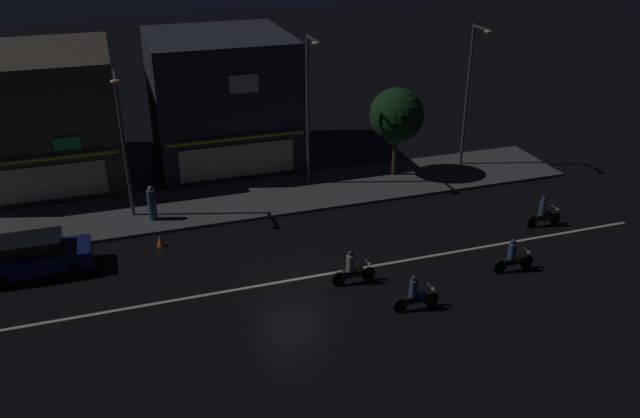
# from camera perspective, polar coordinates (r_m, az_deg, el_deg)

# --- Properties ---
(ground_plane) EXTENTS (140.00, 140.00, 0.00)m
(ground_plane) POSITION_cam_1_polar(r_m,az_deg,el_deg) (26.68, -2.57, -6.31)
(ground_plane) COLOR black
(lane_divider_stripe) EXTENTS (33.49, 0.16, 0.01)m
(lane_divider_stripe) POSITION_cam_1_polar(r_m,az_deg,el_deg) (26.67, -2.57, -6.30)
(lane_divider_stripe) COLOR beige
(lane_divider_stripe) RESTS_ON ground
(sidewalk_far) EXTENTS (35.25, 4.77, 0.14)m
(sidewalk_far) POSITION_cam_1_polar(r_m,az_deg,el_deg) (33.68, -6.38, 0.89)
(sidewalk_far) COLOR #4C4C4F
(sidewalk_far) RESTS_ON ground
(storefront_left_block) EXTENTS (7.81, 8.19, 7.35)m
(storefront_left_block) POSITION_cam_1_polar(r_m,az_deg,el_deg) (38.36, -8.72, 9.62)
(storefront_left_block) COLOR #2D333D
(storefront_left_block) RESTS_ON ground
(storefront_center_block) EXTENTS (9.45, 9.01, 6.97)m
(storefront_center_block) POSITION_cam_1_polar(r_m,az_deg,el_deg) (38.63, -24.54, 7.41)
(storefront_center_block) COLOR #4C443A
(storefront_center_block) RESTS_ON ground
(streetlamp_west) EXTENTS (0.44, 1.64, 7.16)m
(streetlamp_west) POSITION_cam_1_polar(r_m,az_deg,el_deg) (31.19, -17.05, 6.32)
(streetlamp_west) COLOR #47494C
(streetlamp_west) RESTS_ON sidewalk_far
(streetlamp_mid) EXTENTS (0.44, 1.64, 7.98)m
(streetlamp_mid) POSITION_cam_1_polar(r_m,az_deg,el_deg) (33.48, -0.98, 9.52)
(streetlamp_mid) COLOR #47494C
(streetlamp_mid) RESTS_ON sidewalk_far
(streetlamp_east) EXTENTS (0.44, 1.64, 7.99)m
(streetlamp_east) POSITION_cam_1_polar(r_m,az_deg,el_deg) (37.13, 13.11, 10.51)
(streetlamp_east) COLOR #47494C
(streetlamp_east) RESTS_ON sidewalk_far
(pedestrian_on_sidewalk) EXTENTS (0.40, 0.40, 1.73)m
(pedestrian_on_sidewalk) POSITION_cam_1_polar(r_m,az_deg,el_deg) (31.91, -14.62, 0.41)
(pedestrian_on_sidewalk) COLOR #334766
(pedestrian_on_sidewalk) RESTS_ON sidewalk_far
(street_tree) EXTENTS (2.95, 2.95, 4.93)m
(street_tree) POSITION_cam_1_polar(r_m,az_deg,el_deg) (35.41, 6.78, 8.23)
(street_tree) COLOR #473323
(street_tree) RESTS_ON sidewalk_far
(parked_car_near_kerb) EXTENTS (4.30, 1.98, 1.67)m
(parked_car_near_kerb) POSITION_cam_1_polar(r_m,az_deg,el_deg) (29.17, -23.86, -3.73)
(parked_car_near_kerb) COLOR navy
(parked_car_near_kerb) RESTS_ON ground
(motorcycle_lead) EXTENTS (1.90, 0.60, 1.52)m
(motorcycle_lead) POSITION_cam_1_polar(r_m,az_deg,el_deg) (24.84, 8.41, -7.53)
(motorcycle_lead) COLOR black
(motorcycle_lead) RESTS_ON ground
(motorcycle_following) EXTENTS (1.90, 0.60, 1.52)m
(motorcycle_following) POSITION_cam_1_polar(r_m,az_deg,el_deg) (26.19, 2.89, -5.36)
(motorcycle_following) COLOR black
(motorcycle_following) RESTS_ON ground
(motorcycle_opposite_lane) EXTENTS (1.90, 0.60, 1.52)m
(motorcycle_opposite_lane) POSITION_cam_1_polar(r_m,az_deg,el_deg) (32.42, 19.13, -0.40)
(motorcycle_opposite_lane) COLOR black
(motorcycle_opposite_lane) RESTS_ON ground
(motorcycle_trailing_far) EXTENTS (1.90, 0.60, 1.52)m
(motorcycle_trailing_far) POSITION_cam_1_polar(r_m,az_deg,el_deg) (28.16, 16.68, -4.13)
(motorcycle_trailing_far) COLOR black
(motorcycle_trailing_far) RESTS_ON ground
(traffic_cone) EXTENTS (0.36, 0.36, 0.55)m
(traffic_cone) POSITION_cam_1_polar(r_m,az_deg,el_deg) (29.91, -13.92, -2.71)
(traffic_cone) COLOR orange
(traffic_cone) RESTS_ON ground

